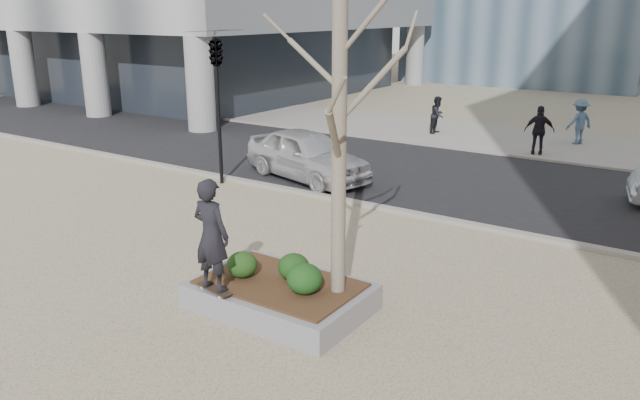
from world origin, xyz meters
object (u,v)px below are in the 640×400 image
Objects in this scene: skateboarder at (211,235)px; police_car at (307,154)px; planter at (280,296)px; skateboard at (214,290)px.

skateboarder reaches higher than police_car.
police_car is at bearing -65.25° from skateboarder.
skateboard is (-0.74, -0.88, 0.26)m from planter.
planter is 1.18m from skateboard.
skateboarder is (-0.74, -0.88, 1.26)m from planter.
police_car is at bearing 121.85° from planter.
skateboarder is at bearing -129.90° from planter.
skateboarder is at bearing 0.00° from skateboard.
skateboard is 0.40× the size of skateboarder.
skateboarder is (0.00, 0.00, 1.00)m from skateboard.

